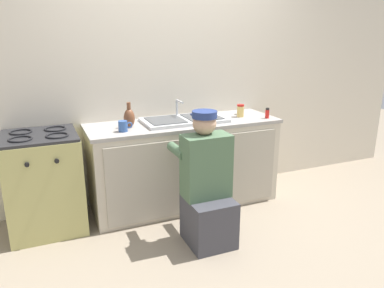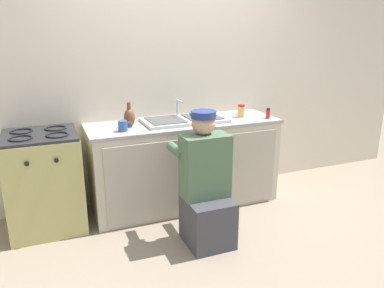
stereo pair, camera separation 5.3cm
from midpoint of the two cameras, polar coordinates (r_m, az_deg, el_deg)
ground_plane at (r=3.68m, az=0.20°, el=-10.72°), size 12.00×12.00×0.00m
back_wall at (r=3.90m, az=-3.61°, el=10.12°), size 6.00×0.10×2.50m
counter_cabinet at (r=3.76m, az=-1.54°, el=-3.24°), size 1.84×0.62×0.83m
countertop at (r=3.64m, az=-1.65°, el=3.17°), size 1.88×0.62×0.03m
sink_double_basin at (r=3.64m, az=-1.67°, el=3.73°), size 0.80×0.44×0.19m
stove_range at (r=3.53m, az=-21.97°, el=-5.42°), size 0.62×0.62×0.89m
plumber_person at (r=3.07m, az=1.79°, el=-7.00°), size 0.42×0.61×1.10m
water_glass at (r=4.00m, az=7.11°, el=5.23°), size 0.06×0.06×0.10m
condiment_jar at (r=3.87m, az=7.00°, el=5.08°), size 0.07×0.07×0.13m
coffee_mug at (r=3.33m, az=-10.88°, el=2.69°), size 0.13×0.08×0.09m
spice_bottle_red at (r=3.85m, az=11.01°, el=4.63°), size 0.04×0.04×0.10m
vase_decorative at (r=3.46m, az=-9.98°, el=3.99°), size 0.10×0.10×0.23m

